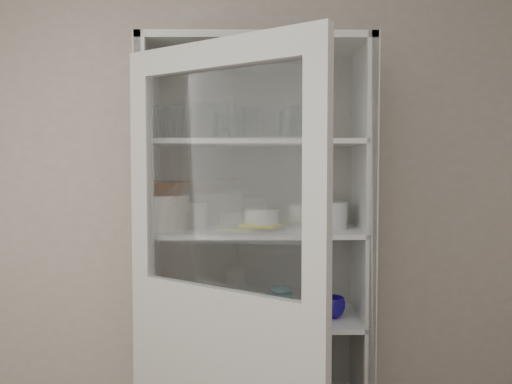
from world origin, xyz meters
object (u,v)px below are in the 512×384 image
at_px(white_ramekin, 262,216).
at_px(glass_platter, 262,228).
at_px(yellow_trivet, 262,225).
at_px(cream_bowl, 163,203).
at_px(goblet_3, 310,125).
at_px(mug_white, 301,311).
at_px(white_canister, 168,299).
at_px(pantry_cabinet, 256,295).
at_px(cupboard_door, 220,349).
at_px(measuring_cups, 244,313).
at_px(plate_stack_front, 164,221).
at_px(mug_teal, 270,304).
at_px(grey_bowl_stack, 331,215).
at_px(goblet_1, 241,122).
at_px(goblet_2, 298,124).
at_px(plate_stack_back, 185,213).
at_px(terracotta_bowl, 163,188).
at_px(mug_blue, 332,307).
at_px(goblet_0, 202,121).
at_px(teal_jar, 282,301).

bearing_deg(white_ramekin, glass_platter, 0.00).
bearing_deg(yellow_trivet, cream_bowl, -177.42).
relative_size(goblet_3, mug_white, 1.59).
distance_m(glass_platter, white_ramekin, 0.05).
height_order(glass_platter, white_canister, glass_platter).
relative_size(pantry_cabinet, cupboard_door, 1.05).
height_order(cupboard_door, measuring_cups, cupboard_door).
xyz_separation_m(plate_stack_front, glass_platter, (0.44, 0.02, -0.03)).
relative_size(mug_teal, measuring_cups, 0.90).
height_order(goblet_3, grey_bowl_stack, goblet_3).
height_order(goblet_1, goblet_2, goblet_1).
relative_size(cupboard_door, plate_stack_back, 9.50).
bearing_deg(goblet_3, glass_platter, -143.88).
relative_size(goblet_2, measuring_cups, 1.50).
bearing_deg(grey_bowl_stack, plate_stack_front, -174.72).
relative_size(goblet_2, plate_stack_front, 0.72).
bearing_deg(goblet_3, measuring_cups, -151.21).
distance_m(cupboard_door, mug_white, 0.51).
xyz_separation_m(plate_stack_front, terracotta_bowl, (0.00, 0.00, 0.14)).
bearing_deg(pantry_cabinet, plate_stack_back, 167.18).
relative_size(cream_bowl, yellow_trivet, 1.47).
xyz_separation_m(mug_blue, mug_teal, (-0.27, 0.08, -0.00)).
relative_size(glass_platter, measuring_cups, 2.80).
distance_m(goblet_2, terracotta_bowl, 0.69).
distance_m(glass_platter, grey_bowl_stack, 0.32).
bearing_deg(white_canister, goblet_0, 21.07).
xyz_separation_m(grey_bowl_stack, teal_jar, (-0.22, 0.01, -0.40)).
height_order(grey_bowl_stack, mug_blue, grey_bowl_stack).
bearing_deg(glass_platter, cupboard_door, -110.10).
height_order(pantry_cabinet, goblet_1, pantry_cabinet).
height_order(mug_blue, mug_teal, mug_blue).
distance_m(white_ramekin, measuring_cups, 0.45).
height_order(goblet_3, plate_stack_front, goblet_3).
bearing_deg(goblet_3, mug_teal, -154.79).
distance_m(plate_stack_back, yellow_trivet, 0.41).
distance_m(goblet_1, glass_platter, 0.52).
relative_size(goblet_0, goblet_1, 1.02).
height_order(plate_stack_front, mug_teal, plate_stack_front).
bearing_deg(white_ramekin, mug_white, -20.60).
xyz_separation_m(white_ramekin, teal_jar, (0.09, 0.06, -0.40)).
bearing_deg(plate_stack_front, goblet_1, 28.99).
bearing_deg(mug_teal, plate_stack_front, 177.58).
bearing_deg(measuring_cups, mug_blue, 0.38).
bearing_deg(cream_bowl, goblet_2, 13.70).
bearing_deg(yellow_trivet, goblet_3, 36.12).
xyz_separation_m(goblet_0, goblet_3, (0.51, 0.02, -0.01)).
distance_m(cupboard_door, terracotta_bowl, 0.77).
bearing_deg(goblet_1, grey_bowl_stack, -16.21).
bearing_deg(measuring_cups, grey_bowl_stack, 7.52).
xyz_separation_m(plate_stack_back, glass_platter, (0.36, -0.18, -0.05)).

